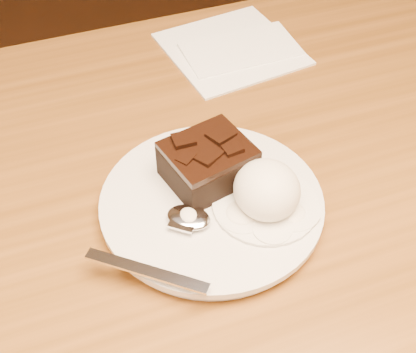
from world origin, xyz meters
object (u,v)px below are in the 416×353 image
object	(u,v)px
brownie	(208,165)
napkin	(231,48)
plate	(212,205)
ice_cream_scoop	(267,190)
spoon	(189,219)

from	to	relation	value
brownie	napkin	size ratio (longest dim) A/B	0.49
plate	napkin	bearing A→B (deg)	63.95
plate	ice_cream_scoop	bearing A→B (deg)	-29.69
ice_cream_scoop	brownie	bearing A→B (deg)	125.78
plate	napkin	xyz separation A→B (m)	(0.13, 0.26, -0.01)
plate	ice_cream_scoop	xyz separation A→B (m)	(0.05, -0.03, 0.03)
brownie	spoon	world-z (taller)	brownie
spoon	napkin	bearing A→B (deg)	10.57
napkin	plate	bearing A→B (deg)	-116.05
ice_cream_scoop	spoon	bearing A→B (deg)	175.14
brownie	napkin	bearing A→B (deg)	62.54
plate	ice_cream_scoop	size ratio (longest dim) A/B	3.27
brownie	napkin	xyz separation A→B (m)	(0.12, 0.23, -0.03)
plate	ice_cream_scoop	world-z (taller)	ice_cream_scoop
plate	spoon	world-z (taller)	spoon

